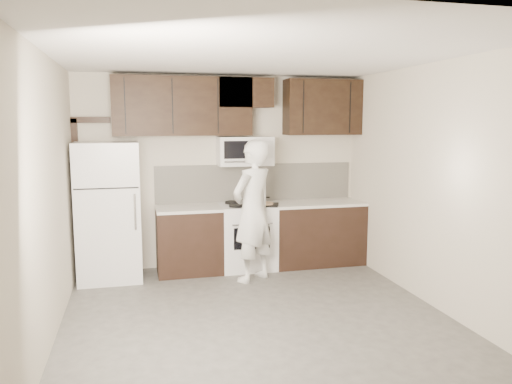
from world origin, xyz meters
name	(u,v)px	position (x,y,z in m)	size (l,w,h in m)	color
floor	(260,323)	(0.00, 0.00, 0.00)	(4.50, 4.50, 0.00)	#494845
back_wall	(222,172)	(0.00, 2.25, 1.35)	(4.00, 4.00, 0.00)	beige
ceiling	(261,54)	(0.00, 0.00, 2.70)	(4.50, 4.50, 0.00)	white
counter_run	(268,235)	(0.60, 1.94, 0.46)	(2.95, 0.64, 0.91)	black
stove	(247,236)	(0.30, 1.94, 0.46)	(0.76, 0.66, 0.94)	silver
backsplash	(256,182)	(0.50, 2.24, 1.18)	(2.90, 0.02, 0.54)	beige
upper_cabinets	(238,105)	(0.21, 2.08, 2.28)	(3.48, 0.35, 0.78)	black
microwave	(245,151)	(0.30, 2.06, 1.65)	(0.76, 0.42, 0.40)	silver
refrigerator	(109,212)	(-1.55, 1.89, 0.90)	(0.80, 0.76, 1.80)	silver
door_trim	(80,183)	(-1.92, 2.21, 1.25)	(0.50, 0.08, 2.12)	black
saucepan	(257,198)	(0.48, 2.09, 0.97)	(0.25, 0.15, 0.15)	silver
baking_tray	(264,205)	(0.51, 1.80, 0.92)	(0.40, 0.30, 0.02)	black
pizza	(264,203)	(0.51, 1.80, 0.94)	(0.27, 0.27, 0.02)	beige
person	(253,211)	(0.25, 1.39, 0.92)	(0.67, 0.44, 1.83)	silver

